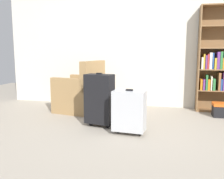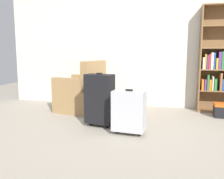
# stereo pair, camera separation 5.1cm
# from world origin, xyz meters

# --- Properties ---
(ground_plane) EXTENTS (9.28, 9.28, 0.00)m
(ground_plane) POSITION_xyz_m (0.00, 0.00, 0.00)
(ground_plane) COLOR #9E9384
(back_wall) EXTENTS (5.30, 0.10, 2.60)m
(back_wall) POSITION_xyz_m (0.00, 1.99, 1.30)
(back_wall) COLOR beige
(back_wall) RESTS_ON ground
(armchair) EXTENTS (0.82, 0.82, 0.90)m
(armchair) POSITION_xyz_m (-0.90, 1.25, 0.32)
(armchair) COLOR #9E7A4C
(armchair) RESTS_ON ground
(mug) EXTENTS (0.12, 0.08, 0.10)m
(mug) POSITION_xyz_m (-0.32, 1.36, 0.05)
(mug) COLOR white
(mug) RESTS_ON ground
(suitcase_black) EXTENTS (0.42, 0.28, 0.76)m
(suitcase_black) POSITION_xyz_m (-0.33, 0.45, 0.40)
(suitcase_black) COLOR black
(suitcase_black) RESTS_ON ground
(suitcase_silver) EXTENTS (0.43, 0.28, 0.59)m
(suitcase_silver) POSITION_xyz_m (0.13, 0.21, 0.31)
(suitcase_silver) COLOR #B7BABF
(suitcase_silver) RESTS_ON ground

